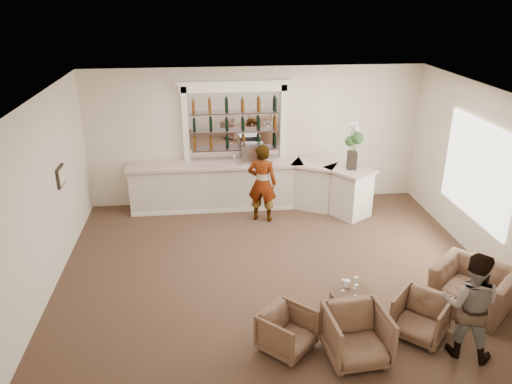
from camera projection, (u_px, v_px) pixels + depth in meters
ground at (276, 272)px, 9.37m from camera, size 8.00×8.00×0.00m
room_shell at (281, 142)px, 9.15m from camera, size 8.04×7.02×3.32m
bar_counter at (251, 186)px, 11.89m from camera, size 5.72×1.80×1.14m
back_bar_alcove at (235, 122)px, 11.68m from camera, size 2.64×0.25×3.00m
cocktail_table at (350, 305)px, 7.99m from camera, size 0.66×0.66×0.50m
sommelier at (262, 183)px, 11.17m from camera, size 0.76×0.61×1.80m
guest at (470, 305)px, 7.02m from camera, size 1.01×0.95×1.64m
armchair_left at (287, 331)px, 7.27m from camera, size 0.99×0.99×0.65m
armchair_center at (357, 335)px, 7.07m from camera, size 0.91×0.93×0.79m
armchair_right at (421, 317)px, 7.56m from camera, size 1.04×1.04×0.68m
armchair_far at (473, 289)px, 8.19m from camera, size 1.54×1.55×0.76m
espresso_machine at (252, 153)px, 11.65m from camera, size 0.55×0.48×0.45m
flower_vase at (353, 143)px, 11.09m from camera, size 0.29×0.29×1.10m
wine_glass_bar_left at (262, 160)px, 11.61m from camera, size 0.07×0.07×0.21m
wine_glass_bar_right at (234, 160)px, 11.58m from camera, size 0.07×0.07×0.21m
wine_glass_tbl_a at (343, 285)px, 7.87m from camera, size 0.07×0.07×0.21m
wine_glass_tbl_b at (356, 283)px, 7.94m from camera, size 0.07×0.07×0.21m
wine_glass_tbl_c at (356, 290)px, 7.74m from camera, size 0.07×0.07×0.21m
napkin_holder at (347, 284)px, 8.00m from camera, size 0.08×0.08×0.12m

